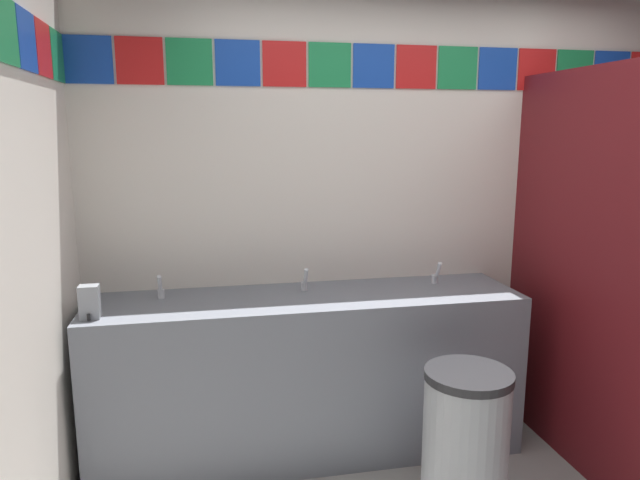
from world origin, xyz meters
name	(u,v)px	position (x,y,z in m)	size (l,w,h in m)	color
wall_back	(409,203)	(0.00, 1.52, 1.34)	(3.76, 0.09, 2.67)	silver
vanity_counter	(308,372)	(-0.68, 1.20, 0.46)	(2.30, 0.57, 0.90)	slate
faucet_left	(161,290)	(-1.44, 1.29, 0.95)	(0.04, 0.10, 0.14)	silver
faucet_center	(305,282)	(-0.68, 1.29, 0.95)	(0.04, 0.10, 0.14)	silver
faucet_right	(436,275)	(0.09, 1.29, 0.95)	(0.04, 0.10, 0.14)	silver
soap_dispenser	(90,302)	(-1.75, 1.03, 0.97)	(0.09, 0.09, 0.16)	gray
trash_bin	(465,440)	(-0.05, 0.55, 0.35)	(0.40, 0.40, 0.69)	#999EA3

